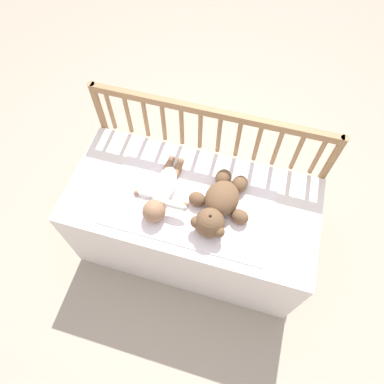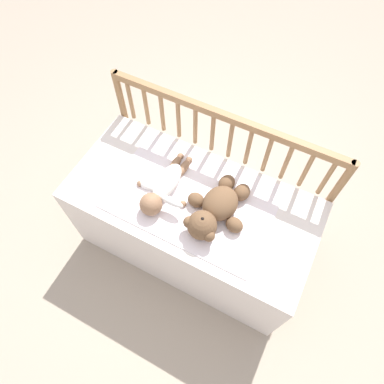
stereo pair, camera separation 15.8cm
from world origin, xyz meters
TOP-DOWN VIEW (x-y plane):
  - ground_plane at (0.00, 0.00)m, footprint 12.00×12.00m
  - crib_mattress at (0.00, 0.00)m, footprint 1.21×0.58m
  - crib_rail at (0.00, 0.31)m, footprint 1.21×0.04m
  - blanket at (-0.00, 0.01)m, footprint 0.77×0.51m
  - teddy_bear at (0.13, -0.03)m, footprint 0.30×0.38m
  - baby at (-0.14, -0.03)m, footprint 0.28×0.39m

SIDE VIEW (x-z plane):
  - ground_plane at x=0.00m, z-range 0.00..0.00m
  - crib_mattress at x=0.00m, z-range 0.00..0.55m
  - blanket at x=0.00m, z-range 0.55..0.55m
  - baby at x=-0.14m, z-range 0.54..0.64m
  - crib_rail at x=0.00m, z-range 0.18..1.02m
  - teddy_bear at x=0.13m, z-range 0.54..0.67m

